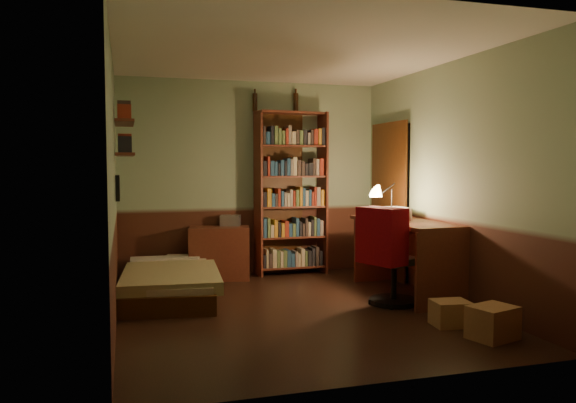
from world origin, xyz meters
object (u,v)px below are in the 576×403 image
object	(u,v)px
office_chair	(394,253)
cardboard_box_b	(451,313)
mini_stereo	(230,220)
desk	(406,257)
bed	(170,273)
bookshelf	(291,193)
dresser	(219,253)
desk_lamp	(392,194)
cardboard_box_a	(493,323)

from	to	relation	value
office_chair	cardboard_box_b	bearing A→B (deg)	-104.01
mini_stereo	desk	bearing A→B (deg)	-23.41
bed	bookshelf	world-z (taller)	bookshelf
dresser	office_chair	distance (m)	2.41
dresser	desk_lamp	distance (m)	2.34
desk_lamp	cardboard_box_b	bearing A→B (deg)	-80.74
bed	mini_stereo	distance (m)	1.35
bed	office_chair	size ratio (longest dim) A/B	1.69
mini_stereo	desk_lamp	distance (m)	2.17
bookshelf	desk	size ratio (longest dim) A/B	1.38
desk_lamp	desk	bearing A→B (deg)	-61.52
dresser	bookshelf	size ratio (longest dim) A/B	0.35
bed	cardboard_box_b	xyz separation A→B (m)	(2.40, -1.90, -0.16)
bookshelf	desk_lamp	xyz separation A→B (m)	(0.87, -1.25, 0.05)
office_chair	cardboard_box_b	world-z (taller)	office_chair
bookshelf	desk	world-z (taller)	bookshelf
cardboard_box_b	dresser	bearing A→B (deg)	122.30
bed	cardboard_box_b	distance (m)	3.07
office_chair	bookshelf	bearing A→B (deg)	84.71
bed	desk_lamp	world-z (taller)	desk_lamp
dresser	cardboard_box_a	world-z (taller)	dresser
office_chair	cardboard_box_b	size ratio (longest dim) A/B	3.31
bed	dresser	distance (m)	1.06
bookshelf	dresser	bearing A→B (deg)	178.42
bed	mini_stereo	size ratio (longest dim) A/B	7.18
desk	desk_lamp	bearing A→B (deg)	100.52
mini_stereo	cardboard_box_a	distance (m)	3.72
bed	desk	xyz separation A→B (m)	(2.62, -0.63, 0.15)
mini_stereo	bookshelf	size ratio (longest dim) A/B	0.12
desk_lamp	bookshelf	bearing A→B (deg)	139.89
desk_lamp	cardboard_box_a	size ratio (longest dim) A/B	1.57
desk_lamp	office_chair	xyz separation A→B (m)	(-0.29, -0.64, -0.60)
bookshelf	desk	bearing A→B (deg)	-64.83
bed	desk	size ratio (longest dim) A/B	1.16
bed	cardboard_box_a	world-z (taller)	bed
office_chair	cardboard_box_a	distance (m)	1.42
bookshelf	office_chair	size ratio (longest dim) A/B	2.02
desk	cardboard_box_a	distance (m)	1.75
dresser	bookshelf	xyz separation A→B (m)	(1.00, 0.09, 0.76)
bed	desk_lamp	xyz separation A→B (m)	(2.56, -0.37, 0.87)
mini_stereo	office_chair	size ratio (longest dim) A/B	0.24
dresser	cardboard_box_a	bearing A→B (deg)	-48.88
cardboard_box_b	desk_lamp	bearing A→B (deg)	84.08
office_chair	cardboard_box_a	size ratio (longest dim) A/B	2.89
mini_stereo	desk_lamp	world-z (taller)	desk_lamp
desk	cardboard_box_b	world-z (taller)	desk
mini_stereo	cardboard_box_b	bearing A→B (deg)	-43.45
office_chair	cardboard_box_a	xyz separation A→B (m)	(0.25, -1.33, -0.40)
bookshelf	mini_stereo	bearing A→B (deg)	170.77
desk	desk_lamp	world-z (taller)	desk_lamp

